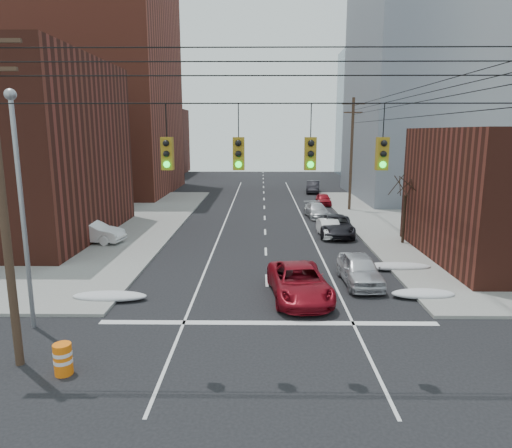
{
  "coord_description": "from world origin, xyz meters",
  "views": [
    {
      "loc": [
        -0.29,
        -11.16,
        7.75
      ],
      "look_at": [
        -0.58,
        12.35,
        3.0
      ],
      "focal_mm": 32.0,
      "sensor_mm": 36.0,
      "label": 1
    }
  ],
  "objects_px": {
    "parked_car_b": "(329,228)",
    "parked_car_f": "(313,187)",
    "red_pickup": "(299,282)",
    "parked_car_a": "(360,269)",
    "lot_car_c": "(24,224)",
    "lot_car_a": "(91,232)",
    "parked_car_e": "(323,199)",
    "construction_barrel": "(63,359)",
    "lot_car_b": "(72,219)",
    "lot_car_d": "(58,208)",
    "parked_car_c": "(336,226)",
    "parked_car_d": "(317,210)"
  },
  "relations": [
    {
      "from": "parked_car_b",
      "to": "parked_car_f",
      "type": "xyz_separation_m",
      "value": [
        1.6,
        25.44,
        0.12
      ]
    },
    {
      "from": "red_pickup",
      "to": "parked_car_a",
      "type": "height_order",
      "value": "red_pickup"
    },
    {
      "from": "red_pickup",
      "to": "lot_car_c",
      "type": "xyz_separation_m",
      "value": [
        -20.14,
        13.63,
        -0.01
      ]
    },
    {
      "from": "lot_car_a",
      "to": "red_pickup",
      "type": "bearing_deg",
      "value": -118.7
    },
    {
      "from": "red_pickup",
      "to": "parked_car_e",
      "type": "xyz_separation_m",
      "value": [
        4.9,
        28.19,
        -0.15
      ]
    },
    {
      "from": "red_pickup",
      "to": "construction_barrel",
      "type": "height_order",
      "value": "red_pickup"
    },
    {
      "from": "parked_car_e",
      "to": "construction_barrel",
      "type": "bearing_deg",
      "value": -109.3
    },
    {
      "from": "parked_car_e",
      "to": "parked_car_f",
      "type": "bearing_deg",
      "value": 91.11
    },
    {
      "from": "construction_barrel",
      "to": "lot_car_c",
      "type": "bearing_deg",
      "value": 119.91
    },
    {
      "from": "parked_car_a",
      "to": "lot_car_b",
      "type": "bearing_deg",
      "value": 145.26
    },
    {
      "from": "parked_car_a",
      "to": "parked_car_f",
      "type": "bearing_deg",
      "value": 85.64
    },
    {
      "from": "lot_car_a",
      "to": "parked_car_a",
      "type": "bearing_deg",
      "value": -107.52
    },
    {
      "from": "lot_car_a",
      "to": "construction_barrel",
      "type": "height_order",
      "value": "lot_car_a"
    },
    {
      "from": "construction_barrel",
      "to": "parked_car_f",
      "type": "bearing_deg",
      "value": 73.91
    },
    {
      "from": "parked_car_e",
      "to": "lot_car_d",
      "type": "relative_size",
      "value": 0.81
    },
    {
      "from": "parked_car_c",
      "to": "lot_car_d",
      "type": "bearing_deg",
      "value": 168.08
    },
    {
      "from": "lot_car_b",
      "to": "construction_barrel",
      "type": "distance_m",
      "value": 24.12
    },
    {
      "from": "lot_car_b",
      "to": "parked_car_f",
      "type": "bearing_deg",
      "value": -51.54
    },
    {
      "from": "parked_car_d",
      "to": "lot_car_c",
      "type": "bearing_deg",
      "value": -169.11
    },
    {
      "from": "parked_car_c",
      "to": "parked_car_f",
      "type": "xyz_separation_m",
      "value": [
        1.01,
        24.96,
        0.02
      ]
    },
    {
      "from": "red_pickup",
      "to": "parked_car_b",
      "type": "height_order",
      "value": "red_pickup"
    },
    {
      "from": "parked_car_f",
      "to": "lot_car_d",
      "type": "distance_m",
      "value": 31.15
    },
    {
      "from": "lot_car_a",
      "to": "lot_car_c",
      "type": "height_order",
      "value": "lot_car_a"
    },
    {
      "from": "red_pickup",
      "to": "parked_car_e",
      "type": "relative_size",
      "value": 1.52
    },
    {
      "from": "parked_car_a",
      "to": "lot_car_c",
      "type": "height_order",
      "value": "parked_car_a"
    },
    {
      "from": "lot_car_d",
      "to": "red_pickup",
      "type": "bearing_deg",
      "value": -151.35
    },
    {
      "from": "red_pickup",
      "to": "parked_car_c",
      "type": "height_order",
      "value": "red_pickup"
    },
    {
      "from": "red_pickup",
      "to": "parked_car_b",
      "type": "bearing_deg",
      "value": 70.34
    },
    {
      "from": "lot_car_c",
      "to": "lot_car_d",
      "type": "relative_size",
      "value": 0.94
    },
    {
      "from": "lot_car_a",
      "to": "construction_barrel",
      "type": "bearing_deg",
      "value": -154.3
    },
    {
      "from": "parked_car_a",
      "to": "parked_car_e",
      "type": "distance_m",
      "value": 26.14
    },
    {
      "from": "parked_car_d",
      "to": "lot_car_b",
      "type": "relative_size",
      "value": 0.92
    },
    {
      "from": "parked_car_d",
      "to": "construction_barrel",
      "type": "bearing_deg",
      "value": -118.71
    },
    {
      "from": "parked_car_a",
      "to": "lot_car_d",
      "type": "xyz_separation_m",
      "value": [
        -23.83,
        18.35,
        0.15
      ]
    },
    {
      "from": "parked_car_c",
      "to": "parked_car_e",
      "type": "relative_size",
      "value": 1.48
    },
    {
      "from": "red_pickup",
      "to": "parked_car_e",
      "type": "height_order",
      "value": "red_pickup"
    },
    {
      "from": "parked_car_e",
      "to": "lot_car_a",
      "type": "height_order",
      "value": "lot_car_a"
    },
    {
      "from": "parked_car_d",
      "to": "parked_car_e",
      "type": "height_order",
      "value": "parked_car_d"
    },
    {
      "from": "parked_car_e",
      "to": "lot_car_c",
      "type": "relative_size",
      "value": 0.87
    },
    {
      "from": "lot_car_a",
      "to": "lot_car_c",
      "type": "xyz_separation_m",
      "value": [
        -6.43,
        3.34,
        -0.15
      ]
    },
    {
      "from": "parked_car_a",
      "to": "red_pickup",
      "type": "bearing_deg",
      "value": -149.38
    },
    {
      "from": "parked_car_c",
      "to": "construction_barrel",
      "type": "height_order",
      "value": "parked_car_c"
    },
    {
      "from": "parked_car_a",
      "to": "lot_car_b",
      "type": "distance_m",
      "value": 24.34
    },
    {
      "from": "lot_car_c",
      "to": "construction_barrel",
      "type": "height_order",
      "value": "lot_car_c"
    },
    {
      "from": "parked_car_e",
      "to": "parked_car_f",
      "type": "xyz_separation_m",
      "value": [
        0.0,
        10.23,
        0.14
      ]
    },
    {
      "from": "parked_car_c",
      "to": "parked_car_d",
      "type": "height_order",
      "value": "parked_car_c"
    },
    {
      "from": "lot_car_b",
      "to": "parked_car_c",
      "type": "bearing_deg",
      "value": -102.93
    },
    {
      "from": "lot_car_d",
      "to": "parked_car_e",
      "type": "bearing_deg",
      "value": -89.52
    },
    {
      "from": "parked_car_e",
      "to": "lot_car_a",
      "type": "xyz_separation_m",
      "value": [
        -18.61,
        -17.91,
        0.28
      ]
    },
    {
      "from": "parked_car_f",
      "to": "lot_car_a",
      "type": "xyz_separation_m",
      "value": [
        -18.61,
        -28.14,
        0.14
      ]
    }
  ]
}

